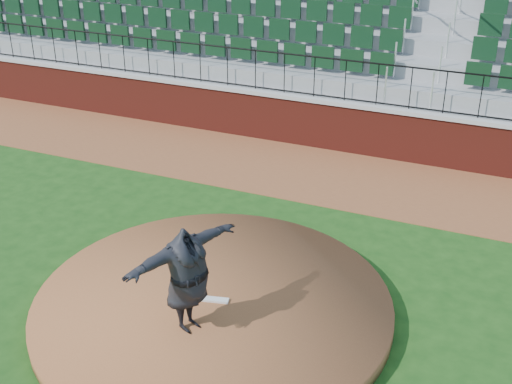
# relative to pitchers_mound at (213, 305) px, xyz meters

# --- Properties ---
(ground) EXTENTS (90.00, 90.00, 0.00)m
(ground) POSITION_rel_pitchers_mound_xyz_m (-0.05, 0.37, -0.12)
(ground) COLOR #194313
(ground) RESTS_ON ground
(warning_track) EXTENTS (34.00, 3.20, 0.01)m
(warning_track) POSITION_rel_pitchers_mound_xyz_m (-0.05, 5.77, -0.12)
(warning_track) COLOR brown
(warning_track) RESTS_ON ground
(field_wall) EXTENTS (34.00, 0.35, 1.20)m
(field_wall) POSITION_rel_pitchers_mound_xyz_m (-0.05, 7.37, 0.47)
(field_wall) COLOR maroon
(field_wall) RESTS_ON ground
(wall_cap) EXTENTS (34.00, 0.45, 0.10)m
(wall_cap) POSITION_rel_pitchers_mound_xyz_m (-0.05, 7.37, 1.12)
(wall_cap) COLOR #B7B7B7
(wall_cap) RESTS_ON field_wall
(wall_railing) EXTENTS (34.00, 0.05, 1.00)m
(wall_railing) POSITION_rel_pitchers_mound_xyz_m (-0.05, 7.37, 1.67)
(wall_railing) COLOR black
(wall_railing) RESTS_ON wall_cap
(seating_stands) EXTENTS (34.00, 5.10, 4.60)m
(seating_stands) POSITION_rel_pitchers_mound_xyz_m (-0.05, 10.09, 2.18)
(seating_stands) COLOR gray
(seating_stands) RESTS_ON ground
(concourse_wall) EXTENTS (34.00, 0.50, 5.50)m
(concourse_wall) POSITION_rel_pitchers_mound_xyz_m (-0.05, 12.89, 2.62)
(concourse_wall) COLOR maroon
(concourse_wall) RESTS_ON ground
(pitchers_mound) EXTENTS (5.76, 5.76, 0.25)m
(pitchers_mound) POSITION_rel_pitchers_mound_xyz_m (0.00, 0.00, 0.00)
(pitchers_mound) COLOR brown
(pitchers_mound) RESTS_ON ground
(pitching_rubber) EXTENTS (0.53, 0.24, 0.03)m
(pitching_rubber) POSITION_rel_pitchers_mound_xyz_m (0.02, -0.05, 0.14)
(pitching_rubber) COLOR white
(pitching_rubber) RESTS_ON pitchers_mound
(pitcher) EXTENTS (1.23, 2.17, 1.70)m
(pitcher) POSITION_rel_pitchers_mound_xyz_m (0.01, -0.80, 0.98)
(pitcher) COLOR black
(pitcher) RESTS_ON pitchers_mound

